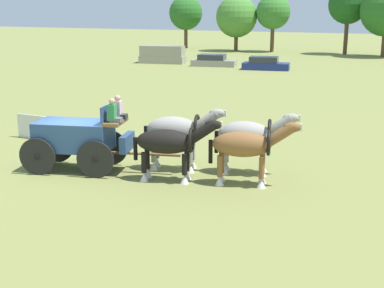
{
  "coord_description": "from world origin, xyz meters",
  "views": [
    {
      "loc": [
        11.76,
        -15.44,
        5.84
      ],
      "look_at": [
        4.27,
        0.98,
        1.2
      ],
      "focal_mm": 50.18,
      "sensor_mm": 36.0,
      "label": 1
    }
  ],
  "objects_px": {
    "draft_horse_lead_near": "(248,136)",
    "draft_horse_lead_off": "(246,146)",
    "show_wagon": "(78,137)",
    "parked_vehicle_b": "(213,61)",
    "parked_vehicle_a": "(162,55)",
    "parked_vehicle_c": "(265,64)",
    "draft_horse_rear_off": "(170,143)",
    "draft_horse_rear_near": "(177,132)"
  },
  "relations": [
    {
      "from": "draft_horse_rear_near",
      "to": "parked_vehicle_c",
      "type": "relative_size",
      "value": 0.63
    },
    {
      "from": "draft_horse_rear_off",
      "to": "draft_horse_lead_off",
      "type": "xyz_separation_m",
      "value": [
        2.51,
        0.66,
        0.01
      ]
    },
    {
      "from": "show_wagon",
      "to": "parked_vehicle_c",
      "type": "relative_size",
      "value": 1.23
    },
    {
      "from": "show_wagon",
      "to": "parked_vehicle_b",
      "type": "bearing_deg",
      "value": 104.49
    },
    {
      "from": "show_wagon",
      "to": "parked_vehicle_a",
      "type": "xyz_separation_m",
      "value": [
        -15.0,
        35.26,
        -0.37
      ]
    },
    {
      "from": "parked_vehicle_a",
      "to": "draft_horse_lead_off",
      "type": "bearing_deg",
      "value": -58.43
    },
    {
      "from": "draft_horse_rear_off",
      "to": "parked_vehicle_c",
      "type": "relative_size",
      "value": 0.65
    },
    {
      "from": "show_wagon",
      "to": "parked_vehicle_c",
      "type": "xyz_separation_m",
      "value": [
        -3.3,
        33.95,
        -0.72
      ]
    },
    {
      "from": "draft_horse_rear_off",
      "to": "parked_vehicle_a",
      "type": "relative_size",
      "value": 0.6
    },
    {
      "from": "draft_horse_rear_off",
      "to": "draft_horse_lead_near",
      "type": "distance_m",
      "value": 2.88
    },
    {
      "from": "draft_horse_lead_near",
      "to": "draft_horse_lead_off",
      "type": "relative_size",
      "value": 0.98
    },
    {
      "from": "parked_vehicle_b",
      "to": "draft_horse_lead_near",
      "type": "bearing_deg",
      "value": -65.7
    },
    {
      "from": "draft_horse_rear_near",
      "to": "draft_horse_rear_off",
      "type": "relative_size",
      "value": 0.98
    },
    {
      "from": "parked_vehicle_a",
      "to": "parked_vehicle_c",
      "type": "height_order",
      "value": "parked_vehicle_a"
    },
    {
      "from": "draft_horse_rear_off",
      "to": "draft_horse_lead_off",
      "type": "height_order",
      "value": "draft_horse_lead_off"
    },
    {
      "from": "draft_horse_rear_off",
      "to": "parked_vehicle_a",
      "type": "height_order",
      "value": "draft_horse_rear_off"
    },
    {
      "from": "draft_horse_rear_off",
      "to": "parked_vehicle_b",
      "type": "xyz_separation_m",
      "value": [
        -12.6,
        34.62,
        -0.82
      ]
    },
    {
      "from": "draft_horse_rear_near",
      "to": "draft_horse_lead_near",
      "type": "bearing_deg",
      "value": 14.64
    },
    {
      "from": "parked_vehicle_b",
      "to": "draft_horse_lead_off",
      "type": "bearing_deg",
      "value": -66.0
    },
    {
      "from": "parked_vehicle_c",
      "to": "show_wagon",
      "type": "bearing_deg",
      "value": -84.44
    },
    {
      "from": "parked_vehicle_a",
      "to": "parked_vehicle_b",
      "type": "height_order",
      "value": "parked_vehicle_a"
    },
    {
      "from": "draft_horse_lead_near",
      "to": "parked_vehicle_c",
      "type": "height_order",
      "value": "draft_horse_lead_near"
    },
    {
      "from": "parked_vehicle_c",
      "to": "draft_horse_lead_near",
      "type": "bearing_deg",
      "value": -74.09
    },
    {
      "from": "show_wagon",
      "to": "draft_horse_rear_off",
      "type": "xyz_separation_m",
      "value": [
        3.59,
        0.27,
        0.07
      ]
    },
    {
      "from": "parked_vehicle_c",
      "to": "draft_horse_lead_off",
      "type": "bearing_deg",
      "value": -74.1
    },
    {
      "from": "draft_horse_lead_off",
      "to": "parked_vehicle_c",
      "type": "height_order",
      "value": "draft_horse_lead_off"
    },
    {
      "from": "draft_horse_lead_near",
      "to": "draft_horse_lead_off",
      "type": "distance_m",
      "value": 1.3
    },
    {
      "from": "draft_horse_lead_off",
      "to": "parked_vehicle_b",
      "type": "height_order",
      "value": "draft_horse_lead_off"
    },
    {
      "from": "parked_vehicle_a",
      "to": "draft_horse_rear_near",
      "type": "bearing_deg",
      "value": -61.61
    },
    {
      "from": "show_wagon",
      "to": "parked_vehicle_a",
      "type": "bearing_deg",
      "value": 113.04
    },
    {
      "from": "parked_vehicle_a",
      "to": "parked_vehicle_c",
      "type": "xyz_separation_m",
      "value": [
        11.69,
        -1.31,
        -0.35
      ]
    },
    {
      "from": "parked_vehicle_b",
      "to": "draft_horse_rear_near",
      "type": "bearing_deg",
      "value": -69.84
    },
    {
      "from": "draft_horse_lead_near",
      "to": "parked_vehicle_b",
      "type": "height_order",
      "value": "draft_horse_lead_near"
    },
    {
      "from": "draft_horse_lead_off",
      "to": "draft_horse_rear_near",
      "type": "bearing_deg",
      "value": 168.27
    },
    {
      "from": "draft_horse_rear_near",
      "to": "draft_horse_rear_off",
      "type": "height_order",
      "value": "draft_horse_rear_near"
    },
    {
      "from": "draft_horse_lead_near",
      "to": "parked_vehicle_b",
      "type": "bearing_deg",
      "value": 114.3
    },
    {
      "from": "draft_horse_lead_off",
      "to": "parked_vehicle_a",
      "type": "distance_m",
      "value": 40.3
    },
    {
      "from": "parked_vehicle_b",
      "to": "parked_vehicle_a",
      "type": "bearing_deg",
      "value": 176.4
    },
    {
      "from": "show_wagon",
      "to": "parked_vehicle_a",
      "type": "height_order",
      "value": "show_wagon"
    },
    {
      "from": "draft_horse_rear_near",
      "to": "parked_vehicle_a",
      "type": "bearing_deg",
      "value": 118.39
    },
    {
      "from": "draft_horse_lead_near",
      "to": "draft_horse_lead_off",
      "type": "xyz_separation_m",
      "value": [
        0.35,
        -1.25,
        -0.03
      ]
    },
    {
      "from": "show_wagon",
      "to": "draft_horse_lead_near",
      "type": "relative_size",
      "value": 1.96
    }
  ]
}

